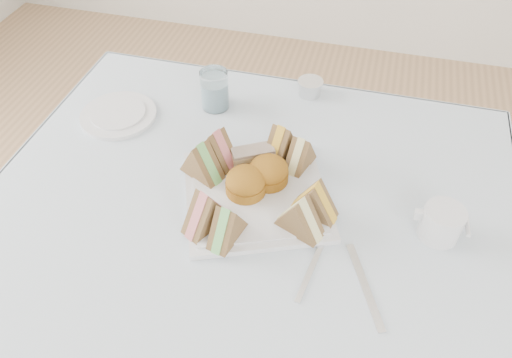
% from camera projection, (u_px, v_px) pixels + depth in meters
% --- Properties ---
extents(table, '(0.90, 0.90, 0.74)m').
position_uv_depth(table, '(240.00, 335.00, 1.17)').
color(table, brown).
rests_on(table, floor).
extents(tablecloth, '(1.02, 1.02, 0.01)m').
position_uv_depth(tablecloth, '(235.00, 237.00, 0.90)').
color(tablecloth, '#A5B8C7').
rests_on(tablecloth, table).
extents(serving_plate, '(0.35, 0.35, 0.01)m').
position_uv_depth(serving_plate, '(256.00, 195.00, 0.96)').
color(serving_plate, silver).
rests_on(serving_plate, tablecloth).
extents(sandwich_fl_a, '(0.08, 0.10, 0.08)m').
position_uv_depth(sandwich_fl_a, '(206.00, 209.00, 0.88)').
color(sandwich_fl_a, brown).
rests_on(sandwich_fl_a, serving_plate).
extents(sandwich_fl_b, '(0.06, 0.09, 0.07)m').
position_uv_depth(sandwich_fl_b, '(227.00, 223.00, 0.86)').
color(sandwich_fl_b, brown).
rests_on(sandwich_fl_b, serving_plate).
extents(sandwich_fr_a, '(0.09, 0.06, 0.08)m').
position_uv_depth(sandwich_fr_a, '(315.00, 199.00, 0.90)').
color(sandwich_fr_a, brown).
rests_on(sandwich_fr_a, serving_plate).
extents(sandwich_fr_b, '(0.10, 0.07, 0.08)m').
position_uv_depth(sandwich_fr_b, '(300.00, 215.00, 0.87)').
color(sandwich_fr_b, brown).
rests_on(sandwich_fr_b, serving_plate).
extents(sandwich_bl_a, '(0.10, 0.08, 0.08)m').
position_uv_depth(sandwich_bl_a, '(201.00, 160.00, 0.96)').
color(sandwich_bl_a, brown).
rests_on(sandwich_bl_a, serving_plate).
extents(sandwich_bl_b, '(0.10, 0.08, 0.08)m').
position_uv_depth(sandwich_bl_b, '(217.00, 146.00, 0.99)').
color(sandwich_bl_b, brown).
rests_on(sandwich_bl_b, serving_plate).
extents(sandwich_br_a, '(0.06, 0.09, 0.07)m').
position_uv_depth(sandwich_br_a, '(301.00, 152.00, 0.99)').
color(sandwich_br_a, brown).
rests_on(sandwich_br_a, serving_plate).
extents(sandwich_br_b, '(0.07, 0.10, 0.08)m').
position_uv_depth(sandwich_br_b, '(281.00, 141.00, 1.00)').
color(sandwich_br_b, brown).
rests_on(sandwich_br_b, serving_plate).
extents(scone_left, '(0.11, 0.11, 0.05)m').
position_uv_depth(scone_left, '(246.00, 183.00, 0.94)').
color(scone_left, '#A87120').
rests_on(scone_left, serving_plate).
extents(scone_right, '(0.11, 0.11, 0.05)m').
position_uv_depth(scone_right, '(269.00, 171.00, 0.96)').
color(scone_right, '#A87120').
rests_on(scone_right, serving_plate).
extents(pastry_slice, '(0.09, 0.07, 0.04)m').
position_uv_depth(pastry_slice, '(253.00, 157.00, 1.00)').
color(pastry_slice, beige).
rests_on(pastry_slice, serving_plate).
extents(side_plate, '(0.20, 0.20, 0.01)m').
position_uv_depth(side_plate, '(119.00, 115.00, 1.14)').
color(side_plate, silver).
rests_on(side_plate, tablecloth).
extents(water_glass, '(0.08, 0.08, 0.09)m').
position_uv_depth(water_glass, '(215.00, 90.00, 1.14)').
color(water_glass, white).
rests_on(water_glass, tablecloth).
extents(tea_strainer, '(0.07, 0.07, 0.03)m').
position_uv_depth(tea_strainer, '(310.00, 88.00, 1.19)').
color(tea_strainer, silver).
rests_on(tea_strainer, tablecloth).
extents(knife, '(0.08, 0.16, 0.00)m').
position_uv_depth(knife, '(365.00, 286.00, 0.82)').
color(knife, silver).
rests_on(knife, tablecloth).
extents(fork, '(0.04, 0.17, 0.00)m').
position_uv_depth(fork, '(314.00, 262.00, 0.86)').
color(fork, silver).
rests_on(fork, tablecloth).
extents(creamer_jug, '(0.08, 0.08, 0.06)m').
position_uv_depth(creamer_jug, '(442.00, 223.00, 0.88)').
color(creamer_jug, silver).
rests_on(creamer_jug, tablecloth).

